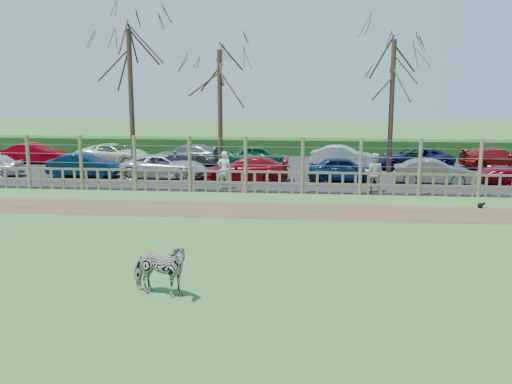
# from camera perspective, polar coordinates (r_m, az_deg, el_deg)

# --- Properties ---
(ground) EXTENTS (120.00, 120.00, 0.00)m
(ground) POSITION_cam_1_polar(r_m,az_deg,el_deg) (17.58, -4.06, -4.99)
(ground) COLOR #5B9347
(ground) RESTS_ON ground
(dirt_strip) EXTENTS (34.00, 2.80, 0.01)m
(dirt_strip) POSITION_cam_1_polar(r_m,az_deg,el_deg) (21.90, -2.09, -1.79)
(dirt_strip) COLOR brown
(dirt_strip) RESTS_ON ground
(asphalt) EXTENTS (44.00, 13.00, 0.04)m
(asphalt) POSITION_cam_1_polar(r_m,az_deg,el_deg) (31.67, 0.32, 2.18)
(asphalt) COLOR #232326
(asphalt) RESTS_ON ground
(hedge) EXTENTS (46.00, 2.00, 1.10)m
(hedge) POSITION_cam_1_polar(r_m,az_deg,el_deg) (38.52, 1.29, 4.52)
(hedge) COLOR #1E4716
(hedge) RESTS_ON ground
(fence) EXTENTS (30.16, 0.16, 2.50)m
(fence) POSITION_cam_1_polar(r_m,az_deg,el_deg) (25.16, -1.04, 1.73)
(fence) COLOR brown
(fence) RESTS_ON ground
(tree_left) EXTENTS (4.80, 4.80, 7.88)m
(tree_left) POSITION_cam_1_polar(r_m,az_deg,el_deg) (30.66, -12.50, 12.14)
(tree_left) COLOR #3D2B1E
(tree_left) RESTS_ON ground
(tree_mid) EXTENTS (4.80, 4.80, 6.83)m
(tree_mid) POSITION_cam_1_polar(r_m,az_deg,el_deg) (30.57, -3.65, 10.97)
(tree_mid) COLOR #3D2B1E
(tree_mid) RESTS_ON ground
(tree_right) EXTENTS (4.80, 4.80, 7.35)m
(tree_right) POSITION_cam_1_polar(r_m,az_deg,el_deg) (30.95, 13.52, 11.39)
(tree_right) COLOR #3D2B1E
(tree_right) RESTS_ON ground
(zebra) EXTENTS (1.59, 0.99, 1.24)m
(zebra) POSITION_cam_1_polar(r_m,az_deg,el_deg) (13.24, -9.65, -7.67)
(zebra) COLOR gray
(zebra) RESTS_ON ground
(visitor_a) EXTENTS (0.67, 0.48, 1.72)m
(visitor_a) POSITION_cam_1_polar(r_m,az_deg,el_deg) (25.95, -3.17, 2.21)
(visitor_a) COLOR silver
(visitor_a) RESTS_ON asphalt
(visitor_b) EXTENTS (0.96, 0.82, 1.72)m
(visitor_b) POSITION_cam_1_polar(r_m,az_deg,el_deg) (25.72, 11.71, 1.92)
(visitor_b) COLOR beige
(visitor_b) RESTS_ON asphalt
(crow) EXTENTS (0.29, 0.22, 0.24)m
(crow) POSITION_cam_1_polar(r_m,az_deg,el_deg) (23.81, 21.54, -1.24)
(crow) COLOR black
(crow) RESTS_ON ground
(car_1) EXTENTS (3.64, 1.28, 1.20)m
(car_1) POSITION_cam_1_polar(r_m,az_deg,el_deg) (30.60, -16.83, 2.58)
(car_1) COLOR #09203D
(car_1) RESTS_ON asphalt
(car_2) EXTENTS (4.35, 2.06, 1.20)m
(car_2) POSITION_cam_1_polar(r_m,az_deg,el_deg) (29.17, -9.13, 2.53)
(car_2) COLOR #ADB2B4
(car_2) RESTS_ON asphalt
(car_3) EXTENTS (4.18, 1.80, 1.20)m
(car_3) POSITION_cam_1_polar(r_m,az_deg,el_deg) (27.95, -0.95, 2.30)
(car_3) COLOR maroon
(car_3) RESTS_ON asphalt
(car_4) EXTENTS (3.56, 1.51, 1.20)m
(car_4) POSITION_cam_1_polar(r_m,az_deg,el_deg) (28.29, 8.80, 2.28)
(car_4) COLOR #0C1D41
(car_4) RESTS_ON asphalt
(car_5) EXTENTS (3.72, 1.52, 1.20)m
(car_5) POSITION_cam_1_polar(r_m,az_deg,el_deg) (28.30, 17.31, 1.92)
(car_5) COLOR #5E605C
(car_5) RESTS_ON asphalt
(car_7) EXTENTS (3.65, 1.29, 1.20)m
(car_7) POSITION_cam_1_polar(r_m,az_deg,el_deg) (36.84, -21.29, 3.63)
(car_7) COLOR #95020E
(car_7) RESTS_ON asphalt
(car_8) EXTENTS (4.53, 2.52, 1.20)m
(car_8) POSITION_cam_1_polar(r_m,az_deg,el_deg) (35.05, -14.04, 3.72)
(car_8) COLOR silver
(car_8) RESTS_ON asphalt
(car_9) EXTENTS (4.33, 2.24, 1.20)m
(car_9) POSITION_cam_1_polar(r_m,az_deg,el_deg) (33.95, -6.95, 3.74)
(car_9) COLOR slate
(car_9) RESTS_ON asphalt
(car_10) EXTENTS (3.67, 1.83, 1.20)m
(car_10) POSITION_cam_1_polar(r_m,az_deg,el_deg) (33.13, 0.21, 3.65)
(car_10) COLOR #17592E
(car_10) RESTS_ON asphalt
(car_11) EXTENTS (3.78, 1.76, 1.20)m
(car_11) POSITION_cam_1_polar(r_m,az_deg,el_deg) (33.30, 8.65, 3.56)
(car_11) COLOR #B3BFC5
(car_11) RESTS_ON asphalt
(car_12) EXTENTS (4.38, 2.13, 1.20)m
(car_12) POSITION_cam_1_polar(r_m,az_deg,el_deg) (33.08, 15.50, 3.24)
(car_12) COLOR #16153B
(car_12) RESTS_ON asphalt
(car_13) EXTENTS (4.18, 1.79, 1.20)m
(car_13) POSITION_cam_1_polar(r_m,az_deg,el_deg) (34.77, 22.98, 3.13)
(car_13) COLOR maroon
(car_13) RESTS_ON asphalt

